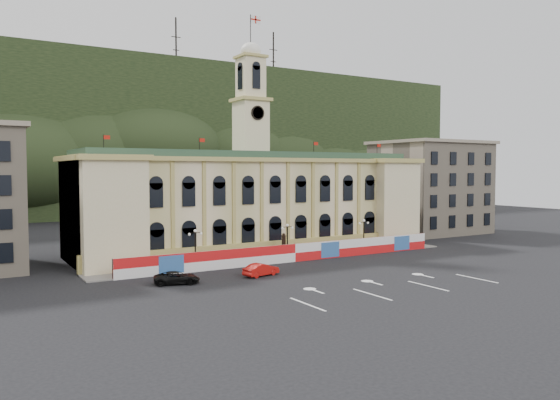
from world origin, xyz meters
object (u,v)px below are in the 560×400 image
statue (284,251)px  black_suv (177,278)px  lamp_center (287,238)px  red_sedan (261,270)px

statue → black_suv: size_ratio=0.66×
statue → lamp_center: bearing=-90.0°
black_suv → lamp_center: bearing=-50.6°
black_suv → red_sedan: bearing=-76.5°
lamp_center → red_sedan: (-9.01, -8.51, -2.30)m
statue → black_suv: (-19.40, -8.76, -0.47)m
red_sedan → black_suv: 10.42m
lamp_center → red_sedan: lamp_center is taller
statue → red_sedan: bearing=-133.4°
red_sedan → black_suv: red_sedan is taller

